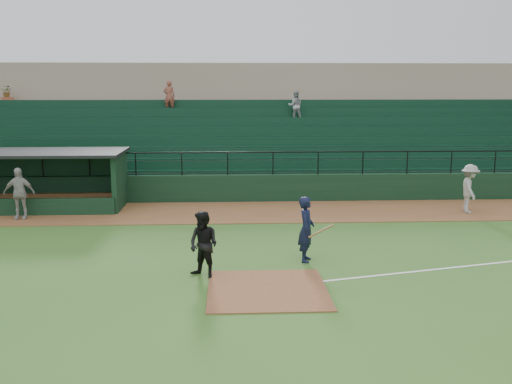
{
  "coord_description": "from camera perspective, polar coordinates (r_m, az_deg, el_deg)",
  "views": [
    {
      "loc": [
        -0.94,
        -14.65,
        5.09
      ],
      "look_at": [
        0.0,
        5.0,
        1.4
      ],
      "focal_mm": 40.06,
      "sensor_mm": 36.0,
      "label": 1
    }
  ],
  "objects": [
    {
      "name": "ground",
      "position": [
        15.54,
        0.89,
        -8.5
      ],
      "size": [
        90.0,
        90.0,
        0.0
      ],
      "primitive_type": "plane",
      "color": "#325D1E",
      "rests_on": "ground"
    },
    {
      "name": "warning_track",
      "position": [
        23.23,
        -0.35,
        -2.0
      ],
      "size": [
        40.0,
        4.0,
        0.03
      ],
      "primitive_type": "cube",
      "color": "brown",
      "rests_on": "ground"
    },
    {
      "name": "home_plate_dirt",
      "position": [
        14.6,
        1.14,
        -9.73
      ],
      "size": [
        3.0,
        3.0,
        0.03
      ],
      "primitive_type": "cube",
      "color": "brown",
      "rests_on": "ground"
    },
    {
      "name": "stadium_structure",
      "position": [
        31.25,
        -1.01,
        5.5
      ],
      "size": [
        38.0,
        13.08,
        6.4
      ],
      "color": "black",
      "rests_on": "ground"
    },
    {
      "name": "dugout",
      "position": [
        26.04,
        -22.49,
        1.51
      ],
      "size": [
        8.9,
        3.2,
        2.42
      ],
      "color": "black",
      "rests_on": "ground"
    },
    {
      "name": "batter_at_plate",
      "position": [
        16.71,
        5.05,
        -3.72
      ],
      "size": [
        1.1,
        0.79,
        1.93
      ],
      "color": "black",
      "rests_on": "ground"
    },
    {
      "name": "umpire",
      "position": [
        15.34,
        -5.25,
        -5.26
      ],
      "size": [
        1.11,
        1.07,
        1.8
      ],
      "primitive_type": "imported",
      "rotation": [
        0.0,
        0.0,
        -0.62
      ],
      "color": "black",
      "rests_on": "ground"
    },
    {
      "name": "runner",
      "position": [
        24.43,
        20.55,
        0.32
      ],
      "size": [
        0.93,
        1.37,
        1.95
      ],
      "primitive_type": "imported",
      "rotation": [
        0.0,
        0.0,
        1.4
      ],
      "color": "#A29E97",
      "rests_on": "warning_track"
    },
    {
      "name": "dugout_player_a",
      "position": [
        23.63,
        -22.58,
        -0.12
      ],
      "size": [
        1.18,
        0.54,
        1.98
      ],
      "primitive_type": "imported",
      "rotation": [
        0.0,
        0.0,
        0.05
      ],
      "color": "#A8A49E",
      "rests_on": "warning_track"
    }
  ]
}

